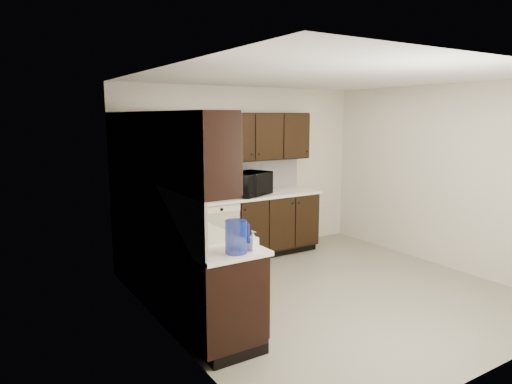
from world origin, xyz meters
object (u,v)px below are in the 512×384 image
(sink, at_px, (200,241))
(microwave, at_px, (250,184))
(blue_pitcher, at_px, (236,237))
(storage_bin, at_px, (171,213))
(toaster_oven, at_px, (146,197))

(sink, relative_size, microwave, 1.35)
(microwave, bearing_deg, blue_pitcher, -147.10)
(storage_bin, relative_size, blue_pitcher, 1.53)
(microwave, height_order, toaster_oven, microwave)
(sink, relative_size, storage_bin, 1.92)
(sink, distance_m, blue_pitcher, 0.72)
(microwave, distance_m, blue_pitcher, 2.81)
(storage_bin, bearing_deg, sink, -90.62)
(blue_pitcher, bearing_deg, sink, 112.63)
(toaster_oven, height_order, storage_bin, toaster_oven)
(blue_pitcher, bearing_deg, toaster_oven, 110.69)
(toaster_oven, distance_m, blue_pitcher, 2.37)
(blue_pitcher, bearing_deg, microwave, 77.71)
(toaster_oven, bearing_deg, sink, -105.61)
(sink, bearing_deg, storage_bin, 89.38)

